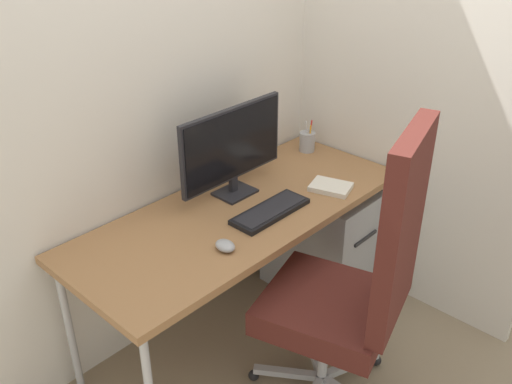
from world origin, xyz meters
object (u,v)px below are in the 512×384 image
object	(u,v)px
office_chair	(357,281)
pen_holder	(307,141)
keyboard	(270,211)
filing_cabinet	(320,238)
notebook	(331,187)
mouse	(225,246)
monitor	(233,147)

from	to	relation	value
office_chair	pen_holder	size ratio (longest dim) A/B	7.22
office_chair	keyboard	world-z (taller)	office_chair
filing_cabinet	keyboard	world-z (taller)	keyboard
notebook	pen_holder	bearing A→B (deg)	35.55
office_chair	notebook	world-z (taller)	office_chair
filing_cabinet	mouse	size ratio (longest dim) A/B	6.79
keyboard	pen_holder	size ratio (longest dim) A/B	2.15
filing_cabinet	office_chair	bearing A→B (deg)	-133.74
mouse	pen_holder	size ratio (longest dim) A/B	0.51
mouse	pen_holder	world-z (taller)	pen_holder
office_chair	notebook	xyz separation A→B (m)	(0.41, 0.44, 0.09)
filing_cabinet	monitor	distance (m)	0.82
office_chair	pen_holder	distance (m)	1.06
office_chair	mouse	world-z (taller)	office_chair
filing_cabinet	pen_holder	bearing A→B (deg)	59.48
monitor	mouse	size ratio (longest dim) A/B	6.55
filing_cabinet	pen_holder	world-z (taller)	pen_holder
filing_cabinet	mouse	distance (m)	0.95
filing_cabinet	notebook	world-z (taller)	notebook
pen_holder	filing_cabinet	bearing A→B (deg)	-120.52
office_chair	filing_cabinet	bearing A→B (deg)	46.26
keyboard	notebook	size ratio (longest dim) A/B	2.07
pen_holder	monitor	bearing A→B (deg)	-175.57
notebook	office_chair	bearing A→B (deg)	-150.97
office_chair	monitor	xyz separation A→B (m)	(0.07, 0.75, 0.31)
filing_cabinet	mouse	world-z (taller)	mouse
mouse	pen_holder	xyz separation A→B (m)	(0.96, 0.35, 0.04)
keyboard	mouse	bearing A→B (deg)	-170.31
filing_cabinet	pen_holder	xyz separation A→B (m)	(0.13, 0.22, 0.46)
filing_cabinet	monitor	xyz separation A→B (m)	(-0.48, 0.17, 0.64)
office_chair	keyboard	bearing A→B (deg)	84.24
mouse	notebook	distance (m)	0.69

